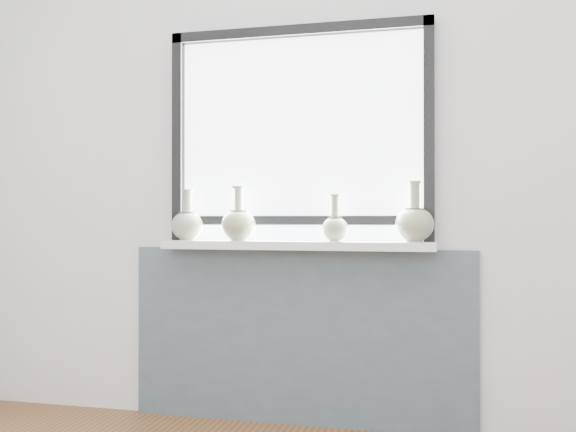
% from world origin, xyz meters
% --- Properties ---
extents(back_wall, '(3.60, 0.02, 2.60)m').
position_xyz_m(back_wall, '(0.00, 1.81, 1.30)').
color(back_wall, silver).
rests_on(back_wall, ground).
extents(apron_panel, '(1.70, 0.03, 0.86)m').
position_xyz_m(apron_panel, '(0.00, 1.78, 0.43)').
color(apron_panel, '#4B5862').
rests_on(apron_panel, ground).
extents(windowsill, '(1.32, 0.18, 0.04)m').
position_xyz_m(windowsill, '(0.00, 1.71, 0.88)').
color(windowsill, white).
rests_on(windowsill, apron_panel).
extents(window, '(1.30, 0.06, 1.05)m').
position_xyz_m(window, '(0.00, 1.77, 1.44)').
color(window, black).
rests_on(window, windowsill).
extents(vase_a, '(0.16, 0.16, 0.25)m').
position_xyz_m(vase_a, '(-0.56, 1.72, 0.98)').
color(vase_a, gray).
rests_on(vase_a, windowsill).
extents(vase_b, '(0.17, 0.17, 0.27)m').
position_xyz_m(vase_b, '(-0.28, 1.69, 0.99)').
color(vase_b, gray).
rests_on(vase_b, windowsill).
extents(vase_c, '(0.13, 0.13, 0.22)m').
position_xyz_m(vase_c, '(0.19, 1.71, 0.97)').
color(vase_c, gray).
rests_on(vase_c, windowsill).
extents(vase_d, '(0.18, 0.18, 0.28)m').
position_xyz_m(vase_d, '(0.56, 1.71, 0.99)').
color(vase_d, gray).
rests_on(vase_d, windowsill).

